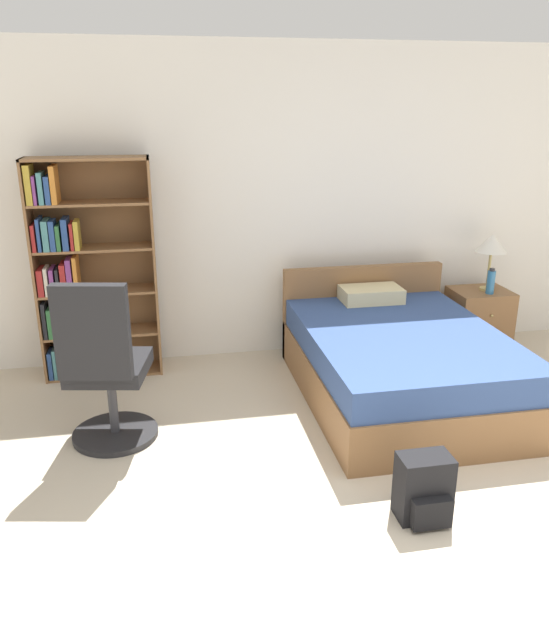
{
  "coord_description": "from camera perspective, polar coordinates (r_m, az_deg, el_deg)",
  "views": [
    {
      "loc": [
        -1.36,
        -1.97,
        2.13
      ],
      "look_at": [
        -0.6,
        1.98,
        0.72
      ],
      "focal_mm": 35.0,
      "sensor_mm": 36.0,
      "label": 1
    }
  ],
  "objects": [
    {
      "name": "water_bottle",
      "position": [
        5.72,
        19.17,
        3.32
      ],
      "size": [
        0.07,
        0.07,
        0.23
      ],
      "color": "teal",
      "rests_on": "nightstand"
    },
    {
      "name": "backpack_black",
      "position": [
        3.54,
        13.53,
        -14.83
      ],
      "size": [
        0.28,
        0.24,
        0.37
      ],
      "color": "black",
      "rests_on": "ground_plane"
    },
    {
      "name": "nightstand",
      "position": [
        5.91,
        18.11,
        0.03
      ],
      "size": [
        0.5,
        0.44,
        0.55
      ],
      "color": "brown",
      "rests_on": "ground_plane"
    },
    {
      "name": "office_chair",
      "position": [
        4.09,
        -15.22,
        -4.63
      ],
      "size": [
        0.57,
        0.64,
        1.14
      ],
      "color": "#232326",
      "rests_on": "ground_plane"
    },
    {
      "name": "ground_plane",
      "position": [
        3.2,
        19.23,
        -23.67
      ],
      "size": [
        14.0,
        14.0,
        0.0
      ],
      "primitive_type": "plane",
      "color": "beige"
    },
    {
      "name": "table_lamp",
      "position": [
        5.76,
        19.25,
        6.51
      ],
      "size": [
        0.27,
        0.27,
        0.5
      ],
      "color": "tan",
      "rests_on": "nightstand"
    },
    {
      "name": "wall_back",
      "position": [
        5.44,
        3.8,
        10.5
      ],
      "size": [
        9.0,
        0.06,
        2.6
      ],
      "color": "white",
      "rests_on": "ground_plane"
    },
    {
      "name": "bookshelf",
      "position": [
        5.13,
        -17.31,
        4.6
      ],
      "size": [
        0.93,
        0.3,
        1.74
      ],
      "color": "brown",
      "rests_on": "ground_plane"
    },
    {
      "name": "bed",
      "position": [
        4.8,
        11.2,
        -3.66
      ],
      "size": [
        1.4,
        1.93,
        0.8
      ],
      "color": "brown",
      "rests_on": "ground_plane"
    }
  ]
}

